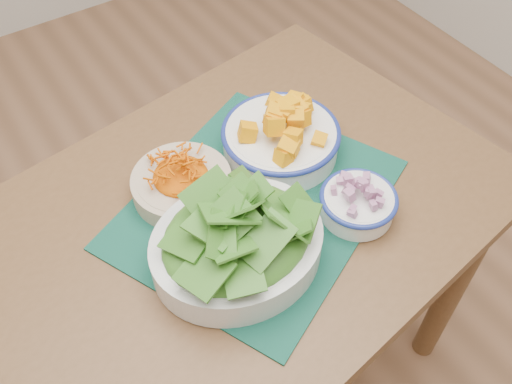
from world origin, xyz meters
TOP-DOWN VIEW (x-y plane):
  - ground at (0.00, 0.00)m, footprint 4.00×4.00m
  - table at (0.03, -0.01)m, footprint 1.16×0.86m
  - placemat at (0.09, -0.01)m, footprint 0.62×0.57m
  - carrot_bowl at (-0.01, 0.09)m, footprint 0.24×0.24m
  - squash_bowl at (0.20, 0.08)m, footprint 0.30×0.30m
  - lettuce_bowl at (-0.01, -0.10)m, footprint 0.32×0.27m
  - onion_bowl at (0.23, -0.13)m, footprint 0.17×0.17m

SIDE VIEW (x-z plane):
  - ground at x=0.00m, z-range 0.00..0.00m
  - table at x=0.03m, z-range 0.26..1.01m
  - placemat at x=0.09m, z-range 0.75..0.75m
  - carrot_bowl at x=-0.01m, z-range 0.75..0.82m
  - onion_bowl at x=0.23m, z-range 0.75..0.82m
  - squash_bowl at x=0.20m, z-range 0.75..0.86m
  - lettuce_bowl at x=-0.01m, z-range 0.75..0.89m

